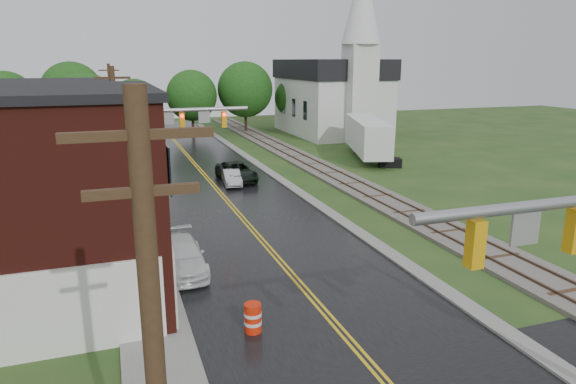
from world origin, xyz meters
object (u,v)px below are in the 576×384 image
tree_left_e (89,109)px  sedan_silver (232,178)px  utility_pole_c (112,111)px  pickup_white (181,256)px  utility_pole_b (118,149)px  church (335,89)px  tree_left_c (21,121)px  construction_barrel (253,318)px  semi_trailer (367,135)px  traffic_signal_far (171,130)px  suv_dark (237,172)px

tree_left_e → sedan_silver: (10.21, -14.78, -4.23)m
utility_pole_c → pickup_white: size_ratio=1.84×
utility_pole_b → sedan_silver: size_ratio=2.55×
church → pickup_white: bearing=-122.9°
utility_pole_b → utility_pole_c: bearing=90.0°
church → tree_left_c: church is taller
tree_left_e → construction_barrel: size_ratio=7.60×
church → semi_trailer: 16.91m
traffic_signal_far → suv_dark: (5.51, 5.39, -4.25)m
traffic_signal_far → suv_dark: bearing=44.4°
construction_barrel → tree_left_c: bearing=109.7°
tree_left_e → sedan_silver: 18.46m
tree_left_e → suv_dark: bearing=-51.1°
traffic_signal_far → semi_trailer: 22.60m
construction_barrel → tree_left_e: bearing=99.2°
pickup_white → semi_trailer: size_ratio=0.40×
sedan_silver → church: bearing=56.6°
traffic_signal_far → pickup_white: size_ratio=1.50×
tree_left_e → suv_dark: 17.82m
church → construction_barrel: (-22.94, -44.34, -5.30)m
church → pickup_white: size_ratio=4.09×
construction_barrel → sedan_silver: bearing=78.8°
semi_trailer → pickup_white: bearing=-133.6°
traffic_signal_far → tree_left_e: bearing=105.9°
church → utility_pole_b: bearing=-130.2°
church → semi_trailer: size_ratio=1.64×
semi_trailer → suv_dark: bearing=-159.8°
traffic_signal_far → tree_left_c: bearing=128.8°
utility_pole_b → sedan_silver: bearing=48.2°
sedan_silver → traffic_signal_far: bearing=-133.4°
church → sedan_silver: (-18.64, -22.62, -5.25)m
traffic_signal_far → pickup_white: traffic_signal_far is taller
suv_dark → sedan_silver: 1.45m
utility_pole_b → tree_left_c: (-7.05, 17.90, -0.21)m
church → utility_pole_c: size_ratio=2.22×
tree_left_e → suv_dark: (10.89, -13.51, -4.09)m
church → suv_dark: size_ratio=3.82×
pickup_white → utility_pole_b: bearing=110.1°
utility_pole_b → suv_dark: (8.84, 10.39, -3.99)m
traffic_signal_far → tree_left_e: size_ratio=0.90×
semi_trailer → construction_barrel: bearing=-124.3°
tree_left_c → construction_barrel: tree_left_c is taller
church → utility_pole_c: bearing=-160.0°
pickup_white → tree_left_c: bearing=111.5°
utility_pole_b → utility_pole_c: same height
suv_dark → construction_barrel: (-4.98, -22.99, -0.19)m
utility_pole_b → construction_barrel: (3.86, -12.60, -4.18)m
utility_pole_b → tree_left_c: bearing=111.5°
church → utility_pole_c: (-26.80, -9.74, -1.11)m
tree_left_e → utility_pole_b: bearing=-85.1°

